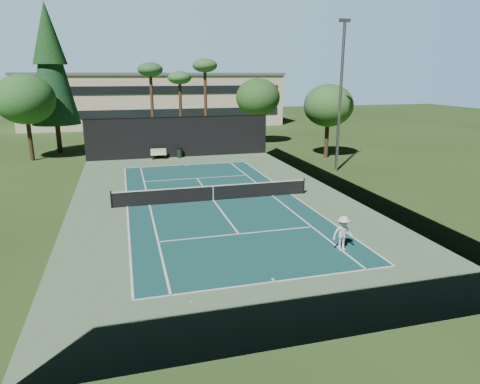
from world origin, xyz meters
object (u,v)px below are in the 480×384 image
object	(u,v)px
tennis_ball_b	(170,198)
tennis_ball_c	(196,182)
tennis_ball_d	(173,194)
park_bench	(159,154)
tennis_net	(213,192)
trash_bin	(179,153)
tennis_ball_a	(192,302)
player	(343,233)

from	to	relation	value
tennis_ball_b	tennis_ball_c	world-z (taller)	tennis_ball_c
tennis_ball_b	tennis_ball_d	bearing A→B (deg)	75.29
tennis_ball_b	tennis_ball_c	bearing A→B (deg)	59.01
tennis_ball_d	park_bench	xyz separation A→B (m)	(0.18, 13.25, 0.52)
tennis_ball_c	tennis_ball_d	size ratio (longest dim) A/B	1.04
tennis_net	park_bench	world-z (taller)	tennis_net
tennis_ball_d	park_bench	world-z (taller)	park_bench
tennis_net	trash_bin	distance (m)	15.69
tennis_net	tennis_ball_b	xyz separation A→B (m)	(-2.67, 1.17, -0.53)
tennis_ball_a	tennis_ball_b	xyz separation A→B (m)	(0.76, 13.75, -0.01)
tennis_net	player	bearing A→B (deg)	-66.63
player	park_bench	distance (m)	25.90
player	tennis_ball_d	xyz separation A→B (m)	(-6.56, 11.85, -0.81)
tennis_ball_c	trash_bin	world-z (taller)	trash_bin
player	trash_bin	bearing A→B (deg)	98.04
tennis_ball_b	trash_bin	bearing A→B (deg)	80.12
player	tennis_ball_b	xyz separation A→B (m)	(-6.83, 10.81, -0.81)
tennis_net	park_bench	bearing A→B (deg)	98.13
tennis_ball_b	tennis_ball_d	distance (m)	1.08
tennis_ball_a	park_bench	world-z (taller)	park_bench
trash_bin	tennis_ball_d	bearing A→B (deg)	-99.50
tennis_ball_d	trash_bin	world-z (taller)	trash_bin
tennis_ball_c	trash_bin	xyz separation A→B (m)	(0.13, 10.53, 0.45)
tennis_net	trash_bin	size ratio (longest dim) A/B	13.65
tennis_ball_a	tennis_ball_c	size ratio (longest dim) A/B	1.12
tennis_ball_a	tennis_ball_d	world-z (taller)	tennis_ball_a
tennis_ball_c	park_bench	bearing A→B (deg)	100.65
tennis_ball_a	tennis_ball_d	size ratio (longest dim) A/B	1.16
player	park_bench	world-z (taller)	player
tennis_ball_c	trash_bin	bearing A→B (deg)	89.28
tennis_net	tennis_ball_d	distance (m)	3.30
park_bench	tennis_net	bearing A→B (deg)	-81.87
player	trash_bin	distance (m)	25.70
tennis_ball_a	trash_bin	world-z (taller)	trash_bin
tennis_net	tennis_ball_c	size ratio (longest dim) A/B	201.71
player	tennis_ball_c	distance (m)	15.47
tennis_ball_a	tennis_ball_c	xyz separation A→B (m)	(3.16, 17.73, -0.00)
player	tennis_ball_a	xyz separation A→B (m)	(-7.59, -2.93, -0.80)
player	tennis_ball_c	world-z (taller)	player
tennis_net	tennis_ball_a	size ratio (longest dim) A/B	180.42
park_bench	trash_bin	world-z (taller)	park_bench
tennis_net	tennis_ball_a	bearing A→B (deg)	-105.24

